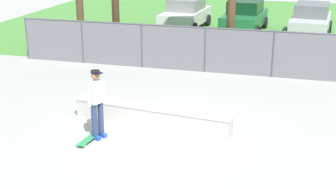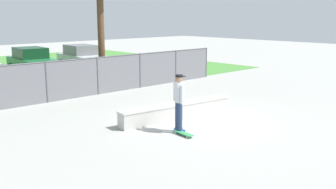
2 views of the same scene
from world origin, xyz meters
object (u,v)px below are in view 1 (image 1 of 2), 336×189
object	(u,v)px
concrete_ledge	(151,116)
car_white	(186,14)
car_green	(244,16)
skateboard	(88,140)
car_silver	(311,20)
skateboarder	(97,101)

from	to	relation	value
concrete_ledge	car_white	distance (m)	13.87
concrete_ledge	car_white	world-z (taller)	car_white
concrete_ledge	car_green	world-z (taller)	car_green
skateboard	car_green	distance (m)	15.50
car_white	car_silver	distance (m)	6.57
skateboard	car_green	world-z (taller)	car_green
car_green	car_silver	xyz separation A→B (m)	(3.39, -0.26, 0.00)
skateboarder	car_silver	size ratio (longest dim) A/B	0.42
skateboarder	car_white	size ratio (longest dim) A/B	0.42
car_white	car_green	distance (m)	3.18
skateboarder	car_silver	xyz separation A→B (m)	(5.38, 14.72, -0.19)
car_green	car_silver	world-z (taller)	same
car_white	concrete_ledge	bearing A→B (deg)	-80.58
concrete_ledge	car_silver	xyz separation A→B (m)	(4.30, 13.54, 0.55)
car_green	car_silver	bearing A→B (deg)	-4.31
skateboard	car_silver	size ratio (longest dim) A/B	0.19
car_white	car_silver	xyz separation A→B (m)	(6.57, -0.13, 0.00)
skateboard	car_silver	xyz separation A→B (m)	(5.54, 15.08, 0.77)
skateboard	car_white	xyz separation A→B (m)	(-1.03, 15.21, 0.77)
car_green	skateboard	bearing A→B (deg)	-97.97
concrete_ledge	car_white	bearing A→B (deg)	99.42
car_white	car_green	xyz separation A→B (m)	(3.18, 0.12, 0.00)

